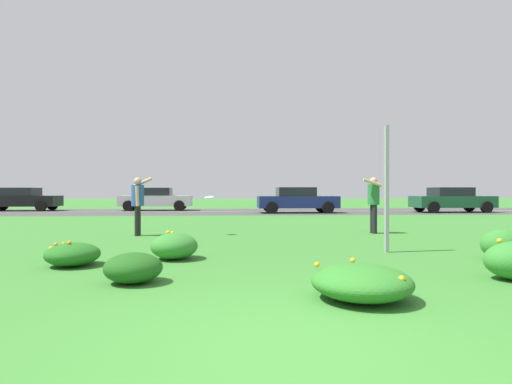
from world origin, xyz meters
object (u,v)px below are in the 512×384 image
person_catcher_green_shirt (373,200)px  car_black_leftmost (21,199)px  car_silver_center_left (156,199)px  sign_post_near_path (387,189)px  car_navy_center_right (297,200)px  frisbee_pale_blue (209,197)px  car_dark_green_rightmost (452,200)px  person_thrower_blue_shirt (138,201)px

person_catcher_green_shirt → car_black_leftmost: size_ratio=0.36×
car_silver_center_left → sign_post_near_path: bearing=-68.9°
car_navy_center_right → frisbee_pale_blue: bearing=-110.3°
person_catcher_green_shirt → car_silver_center_left: 18.11m
car_silver_center_left → car_navy_center_right: bearing=-23.8°
car_black_leftmost → car_dark_green_rightmost: same height
person_thrower_blue_shirt → sign_post_near_path: bearing=-33.4°
car_silver_center_left → person_catcher_green_shirt: bearing=-61.2°
sign_post_near_path → person_catcher_green_shirt: (1.08, 3.91, -0.30)m
car_dark_green_rightmost → car_black_leftmost: bearing=171.8°
person_catcher_green_shirt → frisbee_pale_blue: person_catcher_green_shirt is taller
person_thrower_blue_shirt → car_navy_center_right: 13.92m
frisbee_pale_blue → car_silver_center_left: car_silver_center_left is taller
frisbee_pale_blue → car_navy_center_right: size_ratio=0.06×
person_thrower_blue_shirt → car_black_leftmost: bearing=122.7°
sign_post_near_path → car_navy_center_right: 16.07m
person_thrower_blue_shirt → car_dark_green_rightmost: (15.61, 12.30, -0.23)m
person_thrower_blue_shirt → frisbee_pale_blue: person_thrower_blue_shirt is taller
car_silver_center_left → car_dark_green_rightmost: 17.99m
person_thrower_blue_shirt → car_black_leftmost: 19.07m
person_catcher_green_shirt → car_black_leftmost: 23.29m
frisbee_pale_blue → car_navy_center_right: 13.12m
frisbee_pale_blue → car_black_leftmost: car_black_leftmost is taller
person_thrower_blue_shirt → frisbee_pale_blue: bearing=-0.1°
sign_post_near_path → person_catcher_green_shirt: bearing=74.5°
car_black_leftmost → car_dark_green_rightmost: 26.19m
frisbee_pale_blue → sign_post_near_path: bearing=-45.3°
person_catcher_green_shirt → frisbee_pale_blue: (-4.77, -0.18, 0.07)m
car_dark_green_rightmost → car_navy_center_right: bearing=180.0°
person_catcher_green_shirt → car_navy_center_right: 12.13m
car_navy_center_right → car_dark_green_rightmost: 9.10m
car_silver_center_left → car_navy_center_right: same height
person_thrower_blue_shirt → person_catcher_green_shirt: bearing=1.5°
car_silver_center_left → car_dark_green_rightmost: same height
person_catcher_green_shirt → car_silver_center_left: person_catcher_green_shirt is taller
sign_post_near_path → car_silver_center_left: bearing=111.1°
person_thrower_blue_shirt → car_dark_green_rightmost: person_thrower_blue_shirt is taller
car_black_leftmost → frisbee_pale_blue: bearing=-52.6°
frisbee_pale_blue → car_black_leftmost: 20.21m
sign_post_near_path → car_silver_center_left: size_ratio=0.57×
frisbee_pale_blue → car_dark_green_rightmost: bearing=42.1°
car_dark_green_rightmost → sign_post_near_path: bearing=-121.8°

